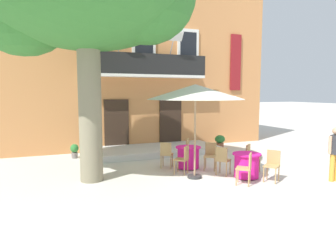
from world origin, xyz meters
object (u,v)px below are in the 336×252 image
at_px(cafe_chair_near_tree_1, 166,153).
at_px(cafe_chair_middle_2, 246,167).
at_px(cafe_table_near_tree, 188,157).
at_px(cafe_table_middle, 247,165).
at_px(ground_planter_left, 75,150).
at_px(cafe_chair_near_tree_2, 183,158).
at_px(pedestrian_near_entrance, 335,151).
at_px(ground_planter_right, 220,141).
at_px(cafe_chair_middle_1, 222,159).
at_px(cafe_chair_near_tree_0, 190,149).
at_px(cafe_umbrella, 195,92).
at_px(cafe_chair_middle_3, 272,164).
at_px(cafe_chair_near_tree_3, 210,154).
at_px(cafe_chair_middle_0, 251,156).

height_order(cafe_chair_near_tree_1, cafe_chair_middle_2, same).
distance_m(cafe_table_near_tree, cafe_table_middle, 2.07).
distance_m(cafe_table_near_tree, ground_planter_left, 4.73).
distance_m(cafe_chair_near_tree_2, pedestrian_near_entrance, 4.50).
bearing_deg(cafe_chair_middle_2, ground_planter_right, 66.29).
height_order(cafe_table_near_tree, cafe_chair_middle_2, cafe_chair_middle_2).
height_order(cafe_table_middle, ground_planter_left, cafe_table_middle).
bearing_deg(ground_planter_right, pedestrian_near_entrance, -86.02).
xyz_separation_m(cafe_chair_near_tree_1, ground_planter_right, (3.62, 2.46, -0.17)).
relative_size(cafe_chair_middle_1, ground_planter_right, 1.41).
height_order(cafe_table_near_tree, pedestrian_near_entrance, pedestrian_near_entrance).
xyz_separation_m(cafe_chair_near_tree_0, cafe_umbrella, (-0.71, -1.78, 2.08)).
bearing_deg(pedestrian_near_entrance, cafe_table_middle, 150.60).
distance_m(cafe_chair_middle_3, ground_planter_left, 7.51).
bearing_deg(cafe_table_middle, cafe_chair_near_tree_0, 107.91).
height_order(cafe_chair_near_tree_3, cafe_chair_middle_2, same).
distance_m(cafe_chair_near_tree_0, pedestrian_near_entrance, 4.68).
distance_m(cafe_table_near_tree, cafe_chair_middle_0, 2.09).
distance_m(cafe_chair_near_tree_3, cafe_chair_middle_2, 1.94).
bearing_deg(cafe_chair_middle_3, cafe_chair_near_tree_3, 117.30).
relative_size(cafe_table_middle, cafe_umbrella, 0.30).
relative_size(cafe_chair_middle_3, cafe_umbrella, 0.31).
height_order(cafe_chair_near_tree_3, ground_planter_left, cafe_chair_near_tree_3).
xyz_separation_m(cafe_chair_near_tree_3, pedestrian_near_entrance, (2.70, -2.57, 0.37)).
distance_m(cafe_chair_middle_3, cafe_umbrella, 3.09).
height_order(cafe_chair_middle_1, cafe_chair_middle_3, same).
bearing_deg(cafe_umbrella, cafe_table_near_tree, 74.14).
bearing_deg(cafe_chair_near_tree_0, cafe_chair_middle_0, -54.59).
bearing_deg(cafe_chair_middle_0, cafe_chair_near_tree_2, 164.41).
bearing_deg(cafe_chair_near_tree_2, ground_planter_right, 44.90).
relative_size(cafe_chair_near_tree_0, cafe_chair_near_tree_1, 1.00).
height_order(cafe_chair_near_tree_2, cafe_chair_middle_3, same).
height_order(cafe_chair_near_tree_0, cafe_chair_near_tree_3, same).
relative_size(cafe_table_middle, cafe_chair_middle_3, 0.95).
xyz_separation_m(cafe_chair_middle_0, cafe_chair_middle_3, (-0.07, -1.09, 0.00)).
height_order(cafe_chair_near_tree_0, cafe_chair_middle_0, same).
relative_size(cafe_chair_near_tree_0, cafe_chair_middle_3, 1.00).
height_order(cafe_chair_near_tree_2, ground_planter_left, cafe_chair_near_tree_2).
distance_m(cafe_chair_near_tree_3, cafe_umbrella, 2.42).
relative_size(cafe_chair_near_tree_2, cafe_chair_middle_0, 1.00).
xyz_separation_m(cafe_chair_near_tree_2, cafe_chair_middle_3, (2.10, -1.70, 0.00)).
height_order(cafe_chair_middle_3, ground_planter_left, cafe_chair_middle_3).
bearing_deg(cafe_chair_middle_3, cafe_chair_near_tree_0, 112.98).
xyz_separation_m(cafe_chair_middle_0, cafe_chair_middle_1, (-1.07, 0.03, 0.00)).
bearing_deg(cafe_chair_middle_3, cafe_chair_middle_0, 86.60).
height_order(cafe_chair_near_tree_2, cafe_chair_middle_2, same).
xyz_separation_m(cafe_chair_middle_2, ground_planter_right, (2.25, 5.12, -0.17)).
bearing_deg(cafe_chair_near_tree_0, cafe_chair_middle_2, -84.00).
relative_size(cafe_umbrella, ground_planter_left, 5.10).
bearing_deg(cafe_chair_middle_0, cafe_chair_middle_1, 178.41).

